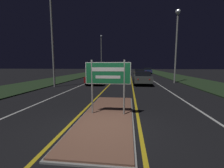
# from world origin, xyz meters

# --- Properties ---
(ground_plane) EXTENTS (160.00, 160.00, 0.00)m
(ground_plane) POSITION_xyz_m (0.00, 0.00, 0.00)
(ground_plane) COLOR black
(median_island) EXTENTS (2.11, 6.50, 0.10)m
(median_island) POSITION_xyz_m (0.00, 1.21, 0.04)
(median_island) COLOR #999993
(median_island) RESTS_ON ground_plane
(verge_left) EXTENTS (5.00, 100.00, 0.08)m
(verge_left) POSITION_xyz_m (-9.50, 20.00, 0.04)
(verge_left) COLOR #23381E
(verge_left) RESTS_ON ground_plane
(verge_right) EXTENTS (5.00, 100.00, 0.08)m
(verge_right) POSITION_xyz_m (9.50, 20.00, 0.04)
(verge_right) COLOR #23381E
(verge_right) RESTS_ON ground_plane
(centre_line_yellow_left) EXTENTS (0.12, 70.00, 0.01)m
(centre_line_yellow_left) POSITION_xyz_m (-1.25, 25.00, 0.00)
(centre_line_yellow_left) COLOR gold
(centre_line_yellow_left) RESTS_ON ground_plane
(centre_line_yellow_right) EXTENTS (0.12, 70.00, 0.01)m
(centre_line_yellow_right) POSITION_xyz_m (1.25, 25.00, 0.00)
(centre_line_yellow_right) COLOR gold
(centre_line_yellow_right) RESTS_ON ground_plane
(lane_line_white_left) EXTENTS (0.12, 70.00, 0.01)m
(lane_line_white_left) POSITION_xyz_m (-4.20, 25.00, 0.00)
(lane_line_white_left) COLOR silver
(lane_line_white_left) RESTS_ON ground_plane
(lane_line_white_right) EXTENTS (0.12, 70.00, 0.01)m
(lane_line_white_right) POSITION_xyz_m (4.20, 25.00, 0.00)
(lane_line_white_right) COLOR silver
(lane_line_white_right) RESTS_ON ground_plane
(edge_line_white_left) EXTENTS (0.10, 70.00, 0.01)m
(edge_line_white_left) POSITION_xyz_m (-7.20, 25.00, 0.00)
(edge_line_white_left) COLOR silver
(edge_line_white_left) RESTS_ON ground_plane
(edge_line_white_right) EXTENTS (0.10, 70.00, 0.01)m
(edge_line_white_right) POSITION_xyz_m (7.20, 25.00, 0.00)
(edge_line_white_right) COLOR silver
(edge_line_white_right) RESTS_ON ground_plane
(highway_sign) EXTENTS (1.86, 0.07, 2.26)m
(highway_sign) POSITION_xyz_m (0.00, 1.21, 1.69)
(highway_sign) COLOR #9E9E99
(highway_sign) RESTS_ON median_island
(streetlight_left_near) EXTENTS (0.54, 0.54, 10.00)m
(streetlight_left_near) POSITION_xyz_m (-6.45, 9.12, 6.43)
(streetlight_left_near) COLOR #9E9E99
(streetlight_left_near) RESTS_ON ground_plane
(streetlight_left_far) EXTENTS (0.48, 0.48, 9.64)m
(streetlight_left_far) POSITION_xyz_m (-6.19, 33.35, 5.94)
(streetlight_left_far) COLOR #9E9E99
(streetlight_left_far) RESTS_ON ground_plane
(streetlight_right_near) EXTENTS (0.57, 0.57, 8.47)m
(streetlight_right_near) POSITION_xyz_m (6.32, 13.79, 5.76)
(streetlight_right_near) COLOR #9E9E99
(streetlight_right_near) RESTS_ON ground_plane
(car_receding_0) EXTENTS (1.92, 4.10, 1.45)m
(car_receding_0) POSITION_xyz_m (2.31, 11.86, 0.77)
(car_receding_0) COLOR #4C514C
(car_receding_0) RESTS_ON ground_plane
(car_receding_1) EXTENTS (2.00, 4.18, 1.39)m
(car_receding_1) POSITION_xyz_m (2.75, 23.18, 0.74)
(car_receding_1) COLOR #4C514C
(car_receding_1) RESTS_ON ground_plane
(car_receding_2) EXTENTS (2.01, 4.61, 1.52)m
(car_receding_2) POSITION_xyz_m (5.55, 34.32, 0.78)
(car_receding_2) COLOR navy
(car_receding_2) RESTS_ON ground_plane
(car_approaching_0) EXTENTS (1.86, 4.44, 1.44)m
(car_approaching_0) POSITION_xyz_m (-2.78, 11.98, 0.76)
(car_approaching_0) COLOR maroon
(car_approaching_0) RESTS_ON ground_plane
(car_approaching_1) EXTENTS (1.88, 4.80, 1.44)m
(car_approaching_1) POSITION_xyz_m (-2.57, 23.61, 0.77)
(car_approaching_1) COLOR navy
(car_approaching_1) RESTS_ON ground_plane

